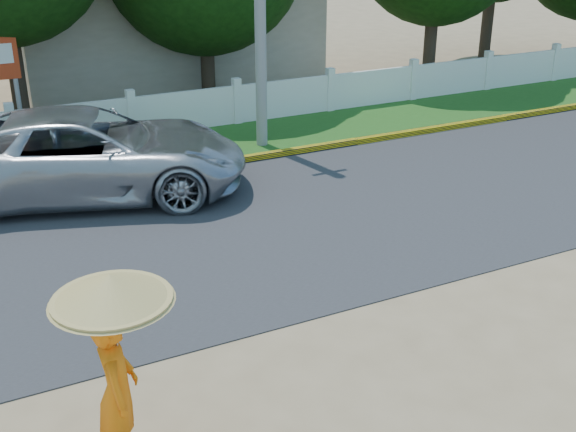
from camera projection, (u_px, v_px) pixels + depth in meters
The scene contains 9 objects.
ground at pixel (352, 353), 10.05m from camera, with size 120.00×120.00×0.00m, color #9E8460.
road at pixel (229, 231), 13.73m from camera, with size 60.00×7.00×0.02m, color #38383A.
grass_verge at pixel (149, 153), 18.04m from camera, with size 60.00×3.50×0.03m, color #2D601E.
curb at pixel (171, 171), 16.62m from camera, with size 40.00×0.18×0.16m, color yellow.
fence at pixel (132, 118), 19.01m from camera, with size 40.00×0.10×1.10m, color silver.
building_near at pixel (161, 31), 25.40m from camera, with size 10.00×6.00×3.20m, color #B7AD99.
utility_pole at pixel (260, 3), 17.22m from camera, with size 0.28×0.28×7.10m, color gray.
vehicle at pixel (88, 154), 15.12m from camera, with size 3.06×6.63×1.84m, color #ADB0B6.
monk_with_parasol at pixel (114, 344), 7.52m from camera, with size 1.29×1.29×2.35m.
Camera 1 is at (-4.59, -7.16, 5.75)m, focal length 45.00 mm.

